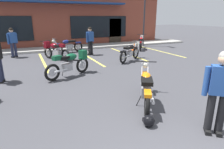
{
  "coord_description": "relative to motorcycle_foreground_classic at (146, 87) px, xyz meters",
  "views": [
    {
      "loc": [
        -2.06,
        -1.13,
        2.26
      ],
      "look_at": [
        0.29,
        4.0,
        0.55
      ],
      "focal_mm": 30.69,
      "sensor_mm": 36.0,
      "label": 1
    }
  ],
  "objects": [
    {
      "name": "motorcycle_red_sportbike",
      "position": [
        4.8,
        7.66,
        0.0
      ],
      "size": [
        1.45,
        1.81,
        0.98
      ],
      "color": "black",
      "rests_on": "ground_plane"
    },
    {
      "name": "motorcycle_green_cafe_racer",
      "position": [
        -1.32,
        6.68,
        0.07
      ],
      "size": [
        1.31,
        1.89,
        0.98
      ],
      "color": "black",
      "rests_on": "ground_plane"
    },
    {
      "name": "helmet_on_pavement",
      "position": [
        -0.58,
        -0.98,
        -0.33
      ],
      "size": [
        0.26,
        0.26,
        0.26
      ],
      "color": "black",
      "rests_on": "ground_plane"
    },
    {
      "name": "brick_storefront_building",
      "position": [
        -0.74,
        13.94,
        1.56
      ],
      "size": [
        18.83,
        6.42,
        4.04
      ],
      "color": "brown",
      "rests_on": "ground_plane"
    },
    {
      "name": "motorcycle_orange_scrambler",
      "position": [
        -1.24,
        3.35,
        0.07
      ],
      "size": [
        1.96,
        1.18,
        0.98
      ],
      "color": "black",
      "rests_on": "ground_plane"
    },
    {
      "name": "motorcycle_blue_standard",
      "position": [
        -0.23,
        8.49,
        0.0
      ],
      "size": [
        2.07,
        0.89,
        0.98
      ],
      "color": "black",
      "rests_on": "ground_plane"
    },
    {
      "name": "person_by_back_row",
      "position": [
        0.46,
        -1.72,
        0.49
      ],
      "size": [
        0.52,
        0.47,
        1.68
      ],
      "color": "black",
      "rests_on": "ground_plane"
    },
    {
      "name": "person_in_shorts_foreground",
      "position": [
        0.84,
        7.16,
        0.49
      ],
      "size": [
        0.59,
        0.39,
        1.68
      ],
      "color": "black",
      "rests_on": "ground_plane"
    },
    {
      "name": "traffic_cone",
      "position": [
        4.15,
        7.49,
        -0.2
      ],
      "size": [
        0.34,
        0.34,
        0.53
      ],
      "color": "orange",
      "rests_on": "ground_plane"
    },
    {
      "name": "person_in_black_shirt",
      "position": [
        -3.37,
        8.25,
        0.49
      ],
      "size": [
        0.55,
        0.43,
        1.68
      ],
      "color": "black",
      "rests_on": "ground_plane"
    },
    {
      "name": "motorcycle_silver_naked",
      "position": [
        2.25,
        4.76,
        0.0
      ],
      "size": [
        1.85,
        1.38,
        0.98
      ],
      "color": "black",
      "rests_on": "ground_plane"
    },
    {
      "name": "ground_plane",
      "position": [
        -0.74,
        1.32,
        -0.46
      ],
      "size": [
        80.0,
        80.0,
        0.0
      ],
      "primitive_type": "plane",
      "color": "#3D3D42"
    },
    {
      "name": "parking_lot_lamp_post",
      "position": [
        5.85,
        8.85,
        2.55
      ],
      "size": [
        0.24,
        0.76,
        4.61
      ],
      "color": "#2D2D33",
      "rests_on": "ground_plane"
    },
    {
      "name": "painted_stall_lines",
      "position": [
        -0.74,
        6.47,
        -0.46
      ],
      "size": [
        12.72,
        4.8,
        0.01
      ],
      "color": "#DBCC4C",
      "rests_on": "ground_plane"
    },
    {
      "name": "motorcycle_foreground_classic",
      "position": [
        0.0,
        0.0,
        0.0
      ],
      "size": [
        1.35,
        1.86,
        0.98
      ],
      "color": "black",
      "rests_on": "ground_plane"
    },
    {
      "name": "sidewalk_kerb",
      "position": [
        -0.74,
        10.07,
        -0.39
      ],
      "size": [
        22.0,
        1.8,
        0.14
      ],
      "primitive_type": "cube",
      "color": "#A8A59E",
      "rests_on": "ground_plane"
    }
  ]
}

